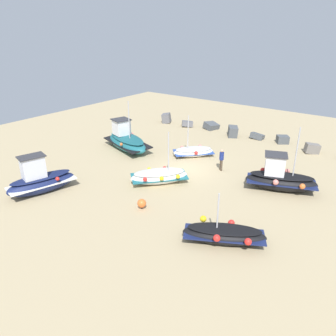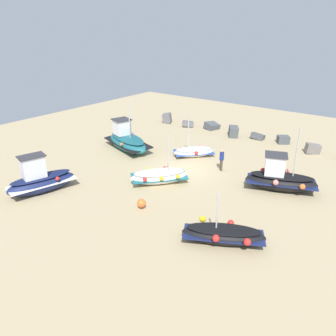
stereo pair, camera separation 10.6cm
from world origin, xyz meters
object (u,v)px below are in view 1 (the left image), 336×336
Objects in this scene: fishing_boat_3 at (159,176)px; mooring_buoy_0 at (142,203)px; fishing_boat_1 at (40,181)px; fishing_boat_0 at (224,234)px; fishing_boat_5 at (193,152)px; person_walking at (221,158)px; fishing_boat_2 at (126,141)px; fishing_boat_4 at (280,179)px.

fishing_boat_3 is 6.34× the size of mooring_buoy_0.
fishing_boat_1 reaches higher than mooring_buoy_0.
fishing_boat_0 is 1.23× the size of fishing_boat_5.
fishing_boat_0 is 2.60× the size of person_walking.
fishing_boat_2 is 9.07× the size of mooring_buoy_0.
person_walking is at bearing 82.83° from mooring_buoy_0.
person_walking is (2.36, 4.37, 0.48)m from fishing_boat_3.
person_walking is 7.86m from mooring_buoy_0.
fishing_boat_2 is 7.38m from fishing_boat_3.
mooring_buoy_0 is (2.29, -9.10, -0.00)m from fishing_boat_5.
fishing_boat_5 reaches higher than person_walking.
fishing_boat_3 reaches higher than fishing_boat_5.
fishing_boat_0 is at bearing -0.41° from mooring_buoy_0.
fishing_boat_1 is 0.80× the size of fishing_boat_2.
fishing_boat_5 is at bearing -34.29° from fishing_boat_4.
fishing_boat_3 is at bearing 168.10° from fishing_boat_2.
mooring_buoy_0 is at bearing 155.44° from fishing_boat_2.
fishing_boat_3 is 0.82× the size of fishing_boat_4.
fishing_boat_3 reaches higher than mooring_buoy_0.
fishing_boat_1 is 7.67m from fishing_boat_3.
person_walking is at bearing 91.25° from fishing_boat_0.
fishing_boat_4 is (6.91, 3.88, 0.31)m from fishing_boat_3.
fishing_boat_4 is 7.71× the size of mooring_buoy_0.
fishing_boat_5 reaches higher than fishing_boat_0.
fishing_boat_0 is 5.38m from mooring_buoy_0.
fishing_boat_3 is at bearing 112.06° from mooring_buoy_0.
fishing_boat_2 is 1.43× the size of fishing_boat_3.
fishing_boat_2 is 8.83m from person_walking.
fishing_boat_4 is at bearing -59.36° from person_walking.
person_walking is (8.79, 0.77, 0.17)m from fishing_boat_2.
fishing_boat_2 reaches higher than fishing_boat_3.
fishing_boat_3 reaches higher than person_walking.
mooring_buoy_0 is (-0.98, -7.78, -0.58)m from person_walking.
fishing_boat_0 reaches higher than person_walking.
fishing_boat_2 is at bearing -20.07° from fishing_boat_4.
fishing_boat_4 is (0.15, 7.33, 0.32)m from fishing_boat_0.
fishing_boat_5 is at bearing 104.12° from mooring_buoy_0.
person_walking is (-4.40, 7.82, 0.50)m from fishing_boat_0.
fishing_boat_3 is (5.16, 5.66, -0.36)m from fishing_boat_1.
fishing_boat_5 is (-0.91, 5.69, -0.10)m from fishing_boat_3.
fishing_boat_0 is 0.94× the size of fishing_boat_1.
fishing_boat_2 reaches higher than fishing_boat_0.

